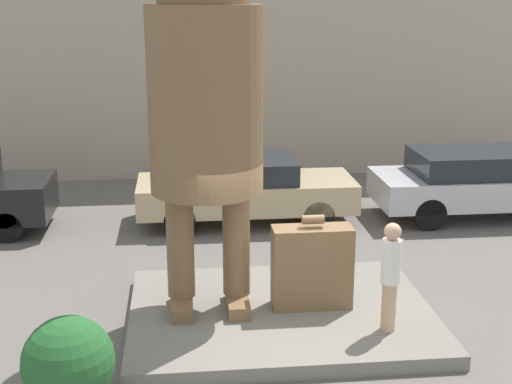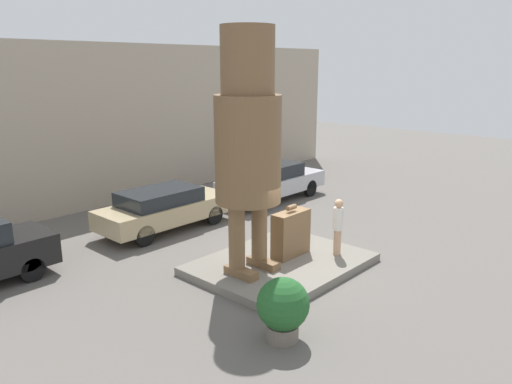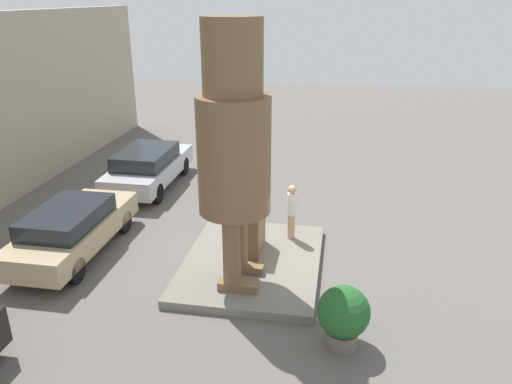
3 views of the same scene
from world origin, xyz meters
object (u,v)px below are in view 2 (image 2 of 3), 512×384
(statue_figure, at_px, (248,134))
(parked_car_silver, at_px, (271,180))
(tourist, at_px, (338,224))
(planter_pot, at_px, (283,307))
(parked_car_tan, at_px, (164,208))
(giant_suitcase, at_px, (291,233))

(statue_figure, bearing_deg, parked_car_silver, 36.59)
(statue_figure, height_order, tourist, statue_figure)
(planter_pot, bearing_deg, parked_car_tan, 69.93)
(giant_suitcase, relative_size, parked_car_silver, 0.30)
(giant_suitcase, bearing_deg, tourist, -44.36)
(tourist, bearing_deg, giant_suitcase, 135.64)
(tourist, bearing_deg, parked_car_silver, 56.69)
(statue_figure, distance_m, tourist, 3.81)
(giant_suitcase, bearing_deg, parked_car_tan, 96.95)
(tourist, height_order, parked_car_silver, tourist)
(statue_figure, xyz_separation_m, parked_car_tan, (0.95, 4.76, -3.00))
(giant_suitcase, xyz_separation_m, tourist, (0.94, -0.92, 0.24))
(parked_car_silver, xyz_separation_m, planter_pot, (-7.96, -7.20, -0.09))
(statue_figure, xyz_separation_m, tourist, (2.49, -1.07, -2.68))
(parked_car_tan, xyz_separation_m, planter_pot, (-2.68, -7.32, -0.05))
(statue_figure, relative_size, planter_pot, 4.59)
(parked_car_tan, bearing_deg, giant_suitcase, -83.05)
(parked_car_silver, bearing_deg, statue_figure, -143.41)
(giant_suitcase, distance_m, tourist, 1.33)
(statue_figure, distance_m, planter_pot, 4.34)
(parked_car_tan, distance_m, planter_pot, 7.80)
(planter_pot, bearing_deg, tourist, 19.57)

